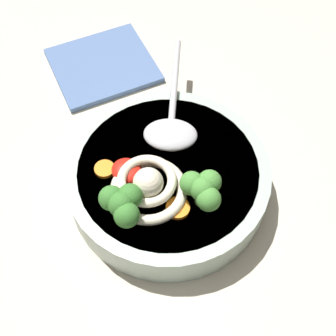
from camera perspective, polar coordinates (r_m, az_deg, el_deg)
name	(u,v)px	position (r cm, az deg, el deg)	size (l,w,h in cm)	color
table_slab	(203,205)	(53.36, 4.43, -4.64)	(97.81, 97.81, 3.21)	#BCB29E
soup_bowl	(168,179)	(50.34, 0.00, -1.36)	(22.28, 22.28, 4.56)	#9EB2A3
noodle_pile	(148,186)	(46.06, -2.53, -2.26)	(8.84, 8.67, 3.55)	beige
soup_spoon	(171,125)	(50.91, 0.41, 5.48)	(12.67, 16.03, 1.60)	#B7B7BC
chili_sauce_dollop	(127,171)	(47.56, -5.22, -0.38)	(3.40, 3.06, 1.53)	red
broccoli_floret_left	(122,204)	(43.68, -5.81, -4.51)	(4.97, 4.27, 3.93)	#7A9E60
broccoli_floret_right	(203,189)	(44.49, 4.44, -2.63)	(4.82, 4.15, 3.81)	#7A9E60
carrot_slice_near_spoon	(105,169)	(48.59, -8.02, -0.14)	(2.17, 2.17, 0.48)	orange
carrot_slice_extra_a	(175,206)	(45.86, 0.84, -4.81)	(2.46, 2.46, 0.49)	orange
folded_napkin	(103,65)	(64.94, -8.23, 12.72)	(12.27, 13.36, 0.80)	#4C6693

